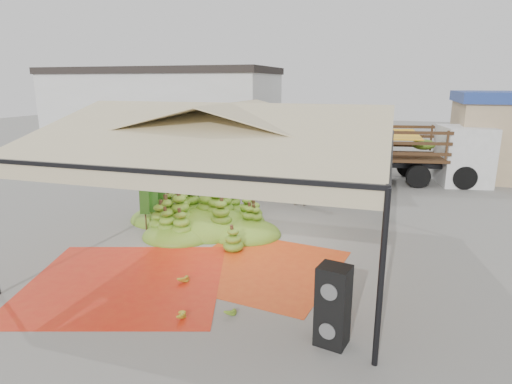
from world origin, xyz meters
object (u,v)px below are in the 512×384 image
(speaker_stack, at_px, (333,306))
(vendor, at_px, (300,182))
(banana_heap, at_px, (204,209))
(truck_left, at_px, (288,150))
(truck_right, at_px, (408,148))

(speaker_stack, bearing_deg, vendor, 117.83)
(banana_heap, height_order, speaker_stack, speaker_stack)
(speaker_stack, relative_size, vendor, 0.83)
(speaker_stack, relative_size, truck_left, 0.19)
(banana_heap, distance_m, speaker_stack, 6.97)
(speaker_stack, height_order, vendor, vendor)
(banana_heap, bearing_deg, truck_left, 79.50)
(truck_right, bearing_deg, speaker_stack, -105.93)
(banana_heap, xyz_separation_m, speaker_stack, (4.76, -5.10, 0.14))
(vendor, relative_size, truck_right, 0.23)
(vendor, bearing_deg, banana_heap, 47.97)
(truck_right, bearing_deg, truck_left, -163.62)
(truck_left, xyz_separation_m, truck_right, (5.07, 2.50, -0.00))
(banana_heap, relative_size, truck_left, 0.71)
(truck_left, bearing_deg, banana_heap, -108.91)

